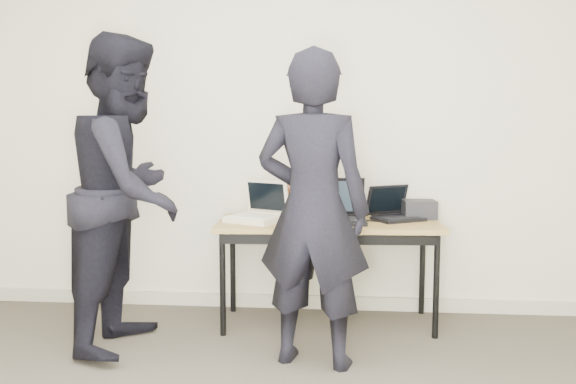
# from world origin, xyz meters

# --- Properties ---
(room) EXTENTS (4.60, 4.60, 2.80)m
(room) POSITION_xyz_m (0.00, 0.00, 1.35)
(room) COLOR #3F3A30
(room) RESTS_ON ground
(desk) EXTENTS (1.53, 0.73, 0.72)m
(desk) POSITION_xyz_m (0.35, 1.88, 0.66)
(desk) COLOR olive
(desk) RESTS_ON ground
(laptop_beige) EXTENTS (0.44, 0.44, 0.27)m
(laptop_beige) POSITION_xyz_m (-0.13, 1.85, 0.77)
(laptop_beige) COLOR beige
(laptop_beige) RESTS_ON desk
(laptop_center) EXTENTS (0.40, 0.38, 0.29)m
(laptop_center) POSITION_xyz_m (0.41, 1.88, 0.79)
(laptop_center) COLOR black
(laptop_center) RESTS_ON desk
(laptop_right) EXTENTS (0.42, 0.42, 0.23)m
(laptop_right) POSITION_xyz_m (0.80, 2.01, 0.77)
(laptop_right) COLOR black
(laptop_right) RESTS_ON desk
(leather_satchel) EXTENTS (0.39, 0.24, 0.25)m
(leather_satchel) POSITION_xyz_m (0.17, 2.11, 0.85)
(leather_satchel) COLOR brown
(leather_satchel) RESTS_ON desk
(tissue) EXTENTS (0.14, 0.11, 0.08)m
(tissue) POSITION_xyz_m (0.20, 2.11, 1.00)
(tissue) COLOR white
(tissue) RESTS_ON leather_satchel
(equipment_box) EXTENTS (0.24, 0.21, 0.13)m
(equipment_box) POSITION_xyz_m (0.98, 2.07, 0.78)
(equipment_box) COLOR black
(equipment_box) RESTS_ON desk
(power_brick) EXTENTS (0.08, 0.05, 0.03)m
(power_brick) POSITION_xyz_m (0.13, 1.71, 0.73)
(power_brick) COLOR black
(power_brick) RESTS_ON desk
(cables) EXTENTS (0.68, 0.45, 0.01)m
(cables) POSITION_xyz_m (0.60, 1.93, 0.72)
(cables) COLOR silver
(cables) RESTS_ON desk
(person_typist) EXTENTS (0.73, 0.56, 1.80)m
(person_typist) POSITION_xyz_m (0.28, 1.17, 0.90)
(person_typist) COLOR black
(person_typist) RESTS_ON ground
(person_observer) EXTENTS (0.79, 0.98, 1.92)m
(person_observer) POSITION_xyz_m (-0.87, 1.39, 0.96)
(person_observer) COLOR black
(person_observer) RESTS_ON ground
(baseboard) EXTENTS (4.50, 0.03, 0.10)m
(baseboard) POSITION_xyz_m (0.00, 2.23, 0.05)
(baseboard) COLOR #ABA48D
(baseboard) RESTS_ON ground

